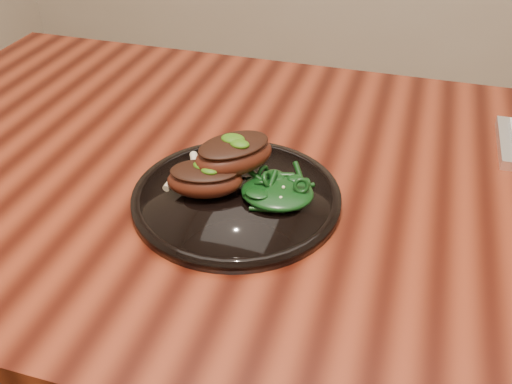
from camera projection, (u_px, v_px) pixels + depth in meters
desk at (354, 233)px, 0.84m from camera, size 1.60×0.80×0.75m
plate at (237, 197)px, 0.76m from camera, size 0.28×0.28×0.02m
lamb_chop_front at (204, 178)px, 0.74m from camera, size 0.11×0.09×0.04m
lamb_chop_back at (233, 154)px, 0.75m from camera, size 0.13×0.13×0.05m
herb_smear at (226, 164)px, 0.81m from camera, size 0.07×0.05×0.00m
greens_heap at (277, 188)px, 0.74m from camera, size 0.10×0.09×0.04m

